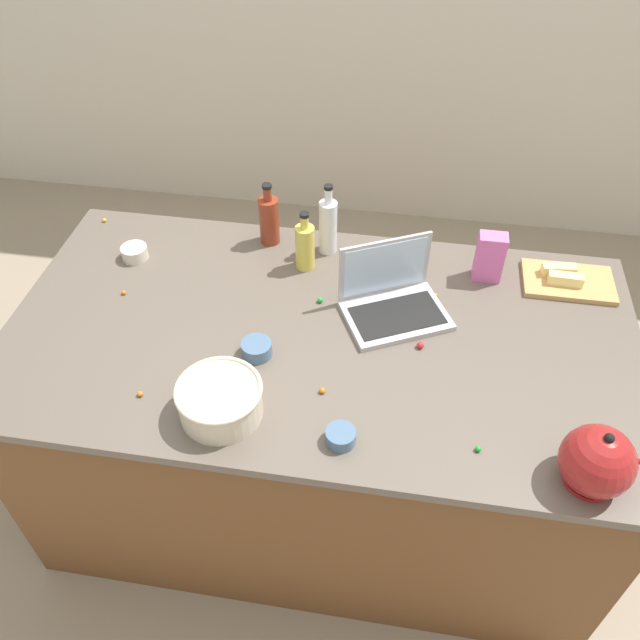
{
  "coord_description": "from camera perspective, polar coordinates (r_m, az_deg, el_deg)",
  "views": [
    {
      "loc": [
        0.22,
        -1.37,
        2.29
      ],
      "look_at": [
        0.0,
        0.0,
        0.95
      ],
      "focal_mm": 36.05,
      "sensor_mm": 36.0,
      "label": 1
    }
  ],
  "objects": [
    {
      "name": "ground_plane",
      "position": [
        2.68,
        -0.0,
        -14.8
      ],
      "size": [
        12.0,
        12.0,
        0.0
      ],
      "primitive_type": "plane",
      "color": "gray"
    },
    {
      "name": "island_counter",
      "position": [
        2.3,
        -0.0,
        -8.96
      ],
      "size": [
        1.94,
        1.03,
        0.9
      ],
      "color": "brown",
      "rests_on": "ground"
    },
    {
      "name": "laptop",
      "position": [
        2.02,
        6.41,
        1.88
      ],
      "size": [
        0.38,
        0.34,
        0.22
      ],
      "color": "#B7B7BC",
      "rests_on": "island_counter"
    },
    {
      "name": "mixing_bowl_large",
      "position": [
        1.74,
        -8.87,
        -7.0
      ],
      "size": [
        0.23,
        0.23,
        0.1
      ],
      "color": "beige",
      "rests_on": "island_counter"
    },
    {
      "name": "bottle_soy",
      "position": [
        2.26,
        -4.55,
        8.91
      ],
      "size": [
        0.07,
        0.07,
        0.23
      ],
      "color": "maroon",
      "rests_on": "island_counter"
    },
    {
      "name": "bottle_oil",
      "position": [
        2.15,
        -1.35,
        6.59
      ],
      "size": [
        0.06,
        0.06,
        0.22
      ],
      "color": "#DBC64C",
      "rests_on": "island_counter"
    },
    {
      "name": "bottle_vinegar",
      "position": [
        2.21,
        0.72,
        8.39
      ],
      "size": [
        0.06,
        0.06,
        0.26
      ],
      "color": "white",
      "rests_on": "island_counter"
    },
    {
      "name": "kettle",
      "position": [
        1.71,
        23.4,
        -11.47
      ],
      "size": [
        0.21,
        0.18,
        0.2
      ],
      "color": "maroon",
      "rests_on": "island_counter"
    },
    {
      "name": "cutting_board",
      "position": [
        2.28,
        21.16,
        3.2
      ],
      "size": [
        0.29,
        0.18,
        0.02
      ],
      "primitive_type": "cube",
      "color": "tan",
      "rests_on": "island_counter"
    },
    {
      "name": "butter_stick_left",
      "position": [
        2.24,
        20.95,
        3.41
      ],
      "size": [
        0.11,
        0.04,
        0.04
      ],
      "primitive_type": "cube",
      "rotation": [
        0.0,
        0.0,
        -0.04
      ],
      "color": "#F4E58C",
      "rests_on": "cutting_board"
    },
    {
      "name": "butter_stick_right",
      "position": [
        2.27,
        20.43,
        4.19
      ],
      "size": [
        0.11,
        0.05,
        0.04
      ],
      "primitive_type": "cube",
      "rotation": [
        0.0,
        0.0,
        0.11
      ],
      "color": "#F4E58C",
      "rests_on": "cutting_board"
    },
    {
      "name": "ramekin_small",
      "position": [
        2.31,
        -16.14,
        5.77
      ],
      "size": [
        0.09,
        0.09,
        0.04
      ],
      "primitive_type": "cylinder",
      "color": "beige",
      "rests_on": "island_counter"
    },
    {
      "name": "ramekin_medium",
      "position": [
        1.89,
        -5.64,
        -2.56
      ],
      "size": [
        0.09,
        0.09,
        0.05
      ],
      "primitive_type": "cylinder",
      "color": "slate",
      "rests_on": "island_counter"
    },
    {
      "name": "ramekin_wide",
      "position": [
        1.69,
        1.84,
        -10.29
      ],
      "size": [
        0.08,
        0.08,
        0.04
      ],
      "primitive_type": "cylinder",
      "color": "slate",
      "rests_on": "island_counter"
    },
    {
      "name": "candy_bag",
      "position": [
        2.17,
        14.82,
        5.43
      ],
      "size": [
        0.09,
        0.06,
        0.17
      ],
      "primitive_type": "cube",
      "color": "pink",
      "rests_on": "island_counter"
    },
    {
      "name": "candy_0",
      "position": [
        2.36,
        -16.61,
        6.12
      ],
      "size": [
        0.02,
        0.02,
        0.02
      ],
      "primitive_type": "sphere",
      "color": "#CC3399",
      "rests_on": "island_counter"
    },
    {
      "name": "candy_1",
      "position": [
        1.86,
        -15.69,
        -6.33
      ],
      "size": [
        0.02,
        0.02,
        0.02
      ],
      "primitive_type": "sphere",
      "color": "orange",
      "rests_on": "island_counter"
    },
    {
      "name": "candy_2",
      "position": [
        2.18,
        -17.02,
        2.34
      ],
      "size": [
        0.01,
        0.01,
        0.01
      ],
      "primitive_type": "sphere",
      "color": "orange",
      "rests_on": "island_counter"
    },
    {
      "name": "candy_3",
      "position": [
        1.73,
        13.86,
        -11.05
      ],
      "size": [
        0.02,
        0.02,
        0.02
      ],
      "primitive_type": "sphere",
      "color": "green",
      "rests_on": "island_counter"
    },
    {
      "name": "candy_4",
      "position": [
        1.8,
        0.21,
        -6.29
      ],
      "size": [
        0.02,
        0.02,
        0.02
      ],
      "primitive_type": "sphere",
      "color": "orange",
      "rests_on": "island_counter"
    },
    {
      "name": "candy_5",
      "position": [
        2.11,
        10.22,
        2.15
      ],
      "size": [
        0.02,
        0.02,
        0.02
      ],
      "primitive_type": "sphere",
      "color": "orange",
      "rests_on": "island_counter"
    },
    {
      "name": "candy_6",
      "position": [
        2.06,
        0.01,
        1.78
      ],
      "size": [
        0.02,
        0.02,
        0.02
      ],
      "primitive_type": "sphere",
      "color": "green",
      "rests_on": "island_counter"
    },
    {
      "name": "candy_7",
      "position": [
        1.93,
        8.9,
        -2.21
      ],
      "size": [
        0.02,
        0.02,
        0.02
      ],
      "primitive_type": "sphere",
      "color": "red",
      "rests_on": "island_counter"
    },
    {
      "name": "candy_8",
      "position": [
        2.53,
        -18.59,
        8.4
      ],
      "size": [
        0.01,
        0.01,
        0.01
      ],
      "primitive_type": "sphere",
      "color": "yellow",
      "rests_on": "island_counter"
    }
  ]
}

